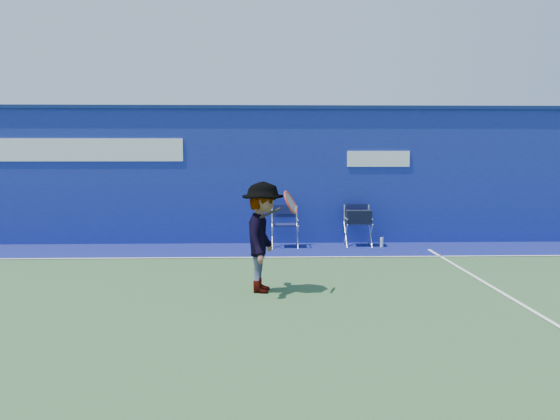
{
  "coord_description": "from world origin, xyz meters",
  "views": [
    {
      "loc": [
        0.96,
        -8.19,
        2.09
      ],
      "look_at": [
        1.32,
        2.6,
        1.0
      ],
      "focal_mm": 38.0,
      "sensor_mm": 36.0,
      "label": 1
    }
  ],
  "objects_px": {
    "directors_chair_right": "(358,229)",
    "water_bottle": "(382,242)",
    "directors_chair_left": "(285,233)",
    "tennis_player": "(263,237)"
  },
  "relations": [
    {
      "from": "directors_chair_left",
      "to": "water_bottle",
      "type": "xyz_separation_m",
      "value": [
        2.1,
        -0.08,
        -0.19
      ]
    },
    {
      "from": "tennis_player",
      "to": "directors_chair_right",
      "type": "bearing_deg",
      "value": 63.02
    },
    {
      "from": "water_bottle",
      "to": "tennis_player",
      "type": "distance_m",
      "value": 4.76
    },
    {
      "from": "directors_chair_left",
      "to": "tennis_player",
      "type": "xyz_separation_m",
      "value": [
        -0.49,
        -4.02,
        0.52
      ]
    },
    {
      "from": "directors_chair_left",
      "to": "tennis_player",
      "type": "bearing_deg",
      "value": -96.93
    },
    {
      "from": "directors_chair_left",
      "to": "water_bottle",
      "type": "bearing_deg",
      "value": -2.26
    },
    {
      "from": "water_bottle",
      "to": "tennis_player",
      "type": "xyz_separation_m",
      "value": [
        -2.58,
        -3.93,
        0.71
      ]
    },
    {
      "from": "tennis_player",
      "to": "directors_chair_left",
      "type": "bearing_deg",
      "value": 83.07
    },
    {
      "from": "directors_chair_right",
      "to": "tennis_player",
      "type": "xyz_separation_m",
      "value": [
        -2.1,
        -4.12,
        0.44
      ]
    },
    {
      "from": "directors_chair_right",
      "to": "water_bottle",
      "type": "bearing_deg",
      "value": -21.21
    }
  ]
}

